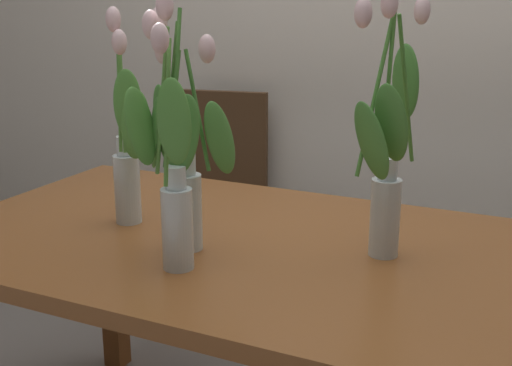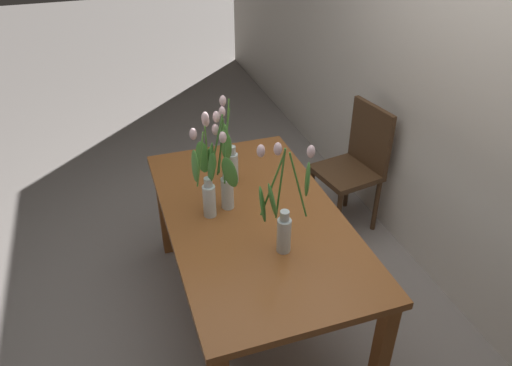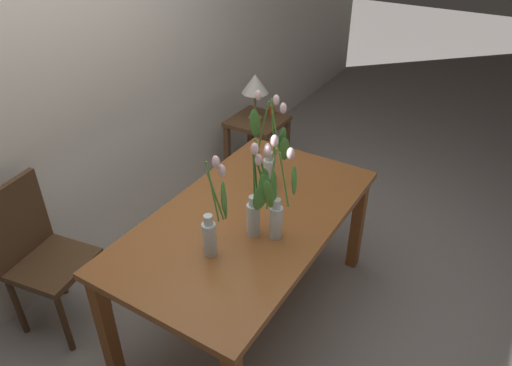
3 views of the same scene
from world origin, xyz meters
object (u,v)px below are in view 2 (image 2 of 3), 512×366
at_px(dining_table, 253,228).
at_px(dining_chair, 356,161).
at_px(tulip_vase_0, 206,186).
at_px(tulip_vase_2, 222,174).
at_px(tulip_vase_1, 283,214).
at_px(tulip_vase_3, 230,157).

relative_size(dining_table, dining_chair, 1.72).
xyz_separation_m(dining_table, tulip_vase_0, (-0.08, -0.23, 0.28)).
bearing_deg(tulip_vase_2, tulip_vase_1, 22.87).
relative_size(tulip_vase_1, dining_chair, 0.63).
bearing_deg(tulip_vase_1, tulip_vase_3, -174.10).
bearing_deg(tulip_vase_1, dining_table, -172.92).
distance_m(dining_table, tulip_vase_3, 0.43).
xyz_separation_m(dining_table, tulip_vase_2, (-0.10, -0.14, 0.31)).
bearing_deg(tulip_vase_3, dining_chair, 107.09).
bearing_deg(dining_table, dining_chair, 123.29).
bearing_deg(tulip_vase_3, tulip_vase_0, -37.90).
xyz_separation_m(dining_table, dining_chair, (-0.65, 0.98, -0.12)).
distance_m(tulip_vase_2, dining_chair, 1.32).
height_order(tulip_vase_0, tulip_vase_3, tulip_vase_3).
bearing_deg(dining_table, tulip_vase_1, 7.08).
bearing_deg(tulip_vase_2, tulip_vase_3, 154.97).
relative_size(tulip_vase_1, tulip_vase_2, 1.01).
bearing_deg(tulip_vase_1, tulip_vase_0, -145.92).
relative_size(dining_table, tulip_vase_2, 2.74).
height_order(tulip_vase_1, tulip_vase_2, tulip_vase_1).
relative_size(dining_table, tulip_vase_1, 2.72).
distance_m(dining_table, dining_chair, 1.18).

